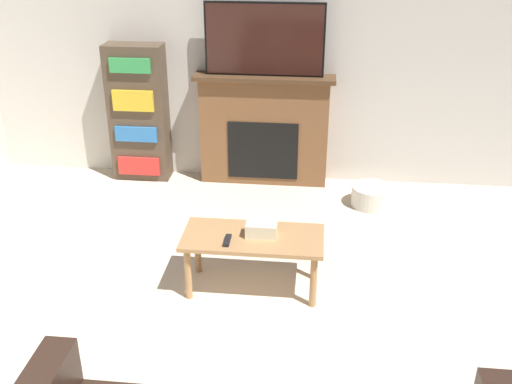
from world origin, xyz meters
TOP-DOWN VIEW (x-y plane):
  - wall_back at (0.00, 4.71)m, footprint 6.81×0.06m
  - fireplace at (-0.10, 4.57)m, footprint 1.36×0.28m
  - tv at (-0.10, 4.55)m, footprint 1.12×0.03m
  - coffee_table at (0.01, 2.65)m, footprint 1.01×0.47m
  - tissue_box at (0.07, 2.66)m, footprint 0.22×0.12m
  - remote_control at (-0.16, 2.55)m, footprint 0.04×0.15m
  - bookshelf at (-1.36, 4.55)m, footprint 0.57×0.29m
  - storage_basket at (0.97, 4.12)m, footprint 0.38×0.38m

SIDE VIEW (x-z plane):
  - storage_basket at x=0.97m, z-range 0.00..0.19m
  - coffee_table at x=0.01m, z-range 0.16..0.60m
  - remote_control at x=-0.16m, z-range 0.44..0.47m
  - tissue_box at x=0.07m, z-range 0.44..0.54m
  - fireplace at x=-0.10m, z-range 0.00..1.11m
  - bookshelf at x=-1.36m, z-range 0.00..1.38m
  - wall_back at x=0.00m, z-range 0.00..2.70m
  - tv at x=-0.10m, z-range 1.11..1.79m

